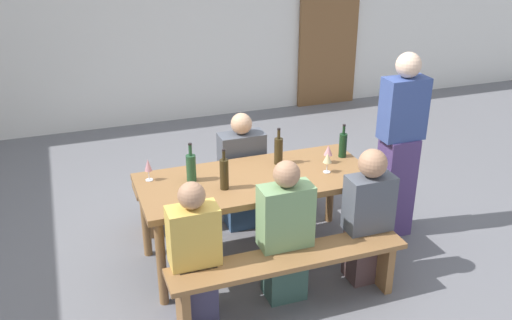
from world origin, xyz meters
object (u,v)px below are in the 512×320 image
wine_glass_0 (327,159)px  seated_guest_near_2 (368,219)px  wine_glass_2 (328,151)px  standing_host (399,149)px  bench_far (231,185)px  wine_glass_1 (148,166)px  bench_near (289,268)px  seated_guest_near_0 (195,255)px  wine_bottle_3 (343,145)px  wine_bottle_0 (191,167)px  seated_guest_far_0 (242,175)px  wine_bottle_2 (279,150)px  seated_guest_near_1 (285,235)px  wooden_door (329,33)px  wine_bottle_1 (224,174)px  tasting_table (256,186)px

wine_glass_0 → seated_guest_near_2: seated_guest_near_2 is taller
wine_glass_2 → standing_host: size_ratio=0.10×
bench_far → wine_glass_2: size_ratio=11.20×
bench_far → wine_glass_1: 1.07m
bench_near → seated_guest_near_0: seated_guest_near_0 is taller
wine_bottle_3 → wine_glass_2: (-0.17, -0.07, -0.00)m
wine_bottle_0 → bench_far: bearing=50.0°
wine_glass_2 → seated_guest_far_0: seated_guest_far_0 is taller
wine_bottle_2 → seated_guest_near_1: size_ratio=0.28×
wooden_door → wine_bottle_3: bearing=-114.3°
wine_glass_0 → seated_guest_near_1: bearing=-140.4°
wine_bottle_0 → bench_near: bearing=-58.8°
wine_glass_2 → seated_guest_near_0: bearing=-154.9°
bench_far → seated_guest_near_2: size_ratio=1.59×
bench_far → wine_bottle_3: (0.84, -0.57, 0.51)m
seated_guest_far_0 → bench_far: bearing=-157.0°
seated_guest_near_1 → seated_guest_near_2: bearing=-90.0°
wine_bottle_1 → seated_guest_near_0: (-0.36, -0.45, -0.37)m
bench_far → wine_glass_1: (-0.81, -0.47, 0.52)m
tasting_table → standing_host: size_ratio=1.13×
wine_glass_1 → seated_guest_near_0: size_ratio=0.17×
wine_bottle_0 → seated_guest_near_2: seated_guest_near_2 is taller
seated_guest_near_0 → seated_guest_near_1: bearing=-90.0°
wine_glass_1 → wine_bottle_2: bearing=-2.5°
wooden_door → wine_glass_1: (-3.17, -3.28, -0.18)m
tasting_table → seated_guest_near_0: seated_guest_near_0 is taller
wine_glass_0 → wine_glass_1: 1.42m
bench_near → seated_guest_near_0: size_ratio=1.65×
wine_bottle_2 → wine_bottle_3: (0.57, -0.05, -0.01)m
wine_bottle_0 → wine_glass_1: wine_bottle_0 is taller
bench_far → seated_guest_near_2: 1.46m
wine_bottle_3 → seated_guest_near_2: bearing=-100.2°
wooden_door → wine_glass_2: 3.85m
wine_glass_0 → wine_glass_2: size_ratio=1.06×
wine_bottle_3 → standing_host: size_ratio=0.18×
seated_guest_near_1 → bench_far: bearing=1.3°
bench_far → wine_glass_1: bearing=-149.7°
bench_far → tasting_table: bearing=-90.0°
seated_guest_near_1 → wine_bottle_3: bearing=-49.6°
wine_bottle_3 → seated_guest_near_2: size_ratio=0.27×
bench_near → wine_glass_1: 1.34m
tasting_table → seated_guest_near_1: size_ratio=1.67×
bench_far → seated_guest_near_0: (-0.65, -1.26, 0.16)m
wine_glass_1 → wine_glass_2: bearing=-6.7°
bench_near → wine_glass_1: wine_glass_1 is taller
standing_host → wine_bottle_1: bearing=3.3°
wine_glass_2 → seated_guest_near_2: seated_guest_near_2 is taller
seated_guest_near_0 → standing_host: (1.95, 0.54, 0.30)m
seated_guest_near_2 → tasting_table: bearing=52.1°
seated_guest_near_1 → seated_guest_far_0: (0.04, 1.11, -0.02)m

